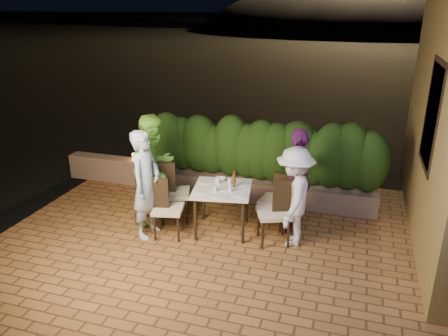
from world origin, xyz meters
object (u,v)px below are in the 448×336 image
at_px(chair_left_front, 168,208).
at_px(diner_green, 155,168).
at_px(dining_table, 222,209).
at_px(diner_white, 294,197).
at_px(parapet_lamp, 135,157).
at_px(chair_right_front, 274,212).
at_px(diner_purple, 298,180).
at_px(bowl, 220,179).
at_px(diner_blue, 146,184).
at_px(chair_left_back, 175,192).
at_px(chair_right_back, 274,199).
at_px(beer_bottle, 234,179).

bearing_deg(chair_left_front, diner_green, 119.24).
bearing_deg(diner_green, dining_table, -79.22).
relative_size(dining_table, diner_green, 0.49).
distance_m(diner_white, parapet_lamp, 3.73).
distance_m(chair_right_front, diner_purple, 0.70).
distance_m(bowl, diner_blue, 1.23).
bearing_deg(dining_table, bowl, 112.77).
distance_m(dining_table, diner_white, 1.21).
relative_size(chair_left_back, diner_blue, 0.61).
xyz_separation_m(diner_green, diner_purple, (2.32, 0.36, -0.06)).
xyz_separation_m(dining_table, chair_left_back, (-0.87, 0.12, 0.15)).
bearing_deg(bowl, chair_left_front, -132.49).
xyz_separation_m(chair_right_back, diner_white, (0.38, -0.47, 0.30)).
height_order(chair_left_back, diner_blue, diner_blue).
bearing_deg(parapet_lamp, diner_white, -22.66).
bearing_deg(chair_left_back, chair_right_front, -27.63).
distance_m(chair_right_front, parapet_lamp, 3.50).
relative_size(chair_left_front, parapet_lamp, 6.94).
bearing_deg(beer_bottle, chair_right_front, -16.53).
xyz_separation_m(diner_white, diner_purple, (-0.03, 0.49, 0.08)).
relative_size(bowl, diner_purple, 0.10).
xyz_separation_m(chair_left_back, diner_purple, (1.99, 0.32, 0.33)).
xyz_separation_m(beer_bottle, chair_left_back, (-1.04, 0.04, -0.37)).
bearing_deg(bowl, diner_white, -14.68).
xyz_separation_m(dining_table, beer_bottle, (0.17, 0.09, 0.52)).
bearing_deg(diner_blue, diner_white, -76.13).
height_order(dining_table, bowl, bowl).
bearing_deg(dining_table, diner_white, -2.32).
relative_size(chair_right_back, diner_green, 0.52).
height_order(diner_white, diner_purple, diner_purple).
bearing_deg(beer_bottle, diner_white, -7.83).
xyz_separation_m(chair_right_front, chair_right_back, (-0.10, 0.54, -0.04)).
xyz_separation_m(diner_blue, diner_green, (-0.11, 0.55, 0.05)).
xyz_separation_m(dining_table, chair_right_front, (0.86, -0.12, 0.14)).
relative_size(diner_white, parapet_lamp, 11.02).
bearing_deg(diner_green, parapet_lamp, 54.84).
xyz_separation_m(bowl, chair_left_front, (-0.64, -0.70, -0.29)).
relative_size(diner_blue, diner_green, 0.94).
height_order(chair_right_back, parapet_lamp, chair_right_back).
xyz_separation_m(chair_left_back, diner_white, (2.02, -0.17, 0.25)).
relative_size(chair_left_front, chair_left_back, 0.93).
bearing_deg(bowl, chair_left_back, -167.87).
height_order(bowl, parapet_lamp, bowl).
xyz_separation_m(chair_left_back, diner_blue, (-0.21, -0.59, 0.34)).
bearing_deg(beer_bottle, dining_table, -152.73).
bearing_deg(chair_left_front, beer_bottle, 15.72).
distance_m(dining_table, diner_blue, 1.28).
bearing_deg(beer_bottle, chair_right_back, 29.74).
bearing_deg(dining_table, beer_bottle, 27.27).
relative_size(diner_white, diner_purple, 0.91).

